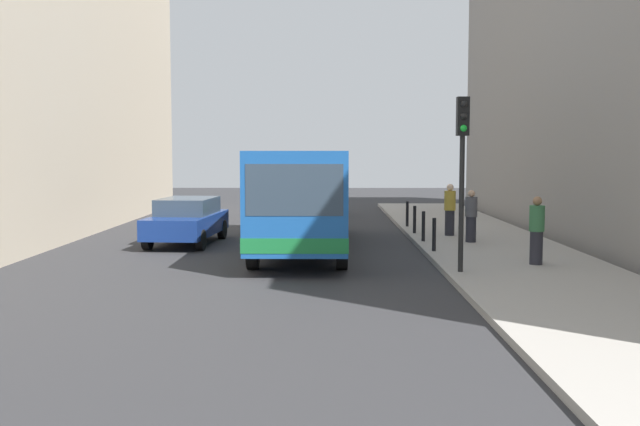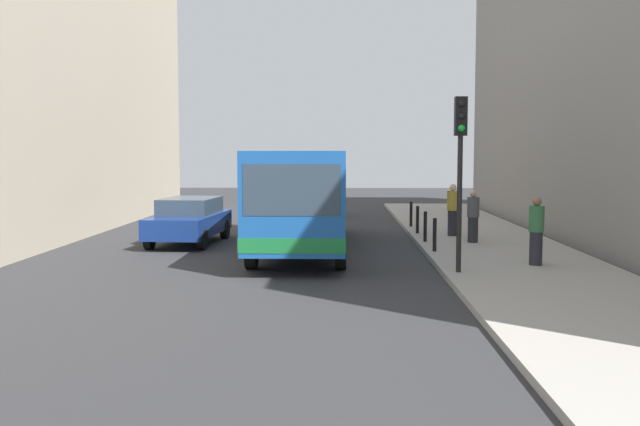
% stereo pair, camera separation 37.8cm
% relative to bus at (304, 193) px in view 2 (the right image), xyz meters
% --- Properties ---
extents(ground_plane, '(80.00, 80.00, 0.00)m').
position_rel_bus_xyz_m(ground_plane, '(0.35, -2.40, -1.73)').
color(ground_plane, '#2D2D30').
extents(sidewalk, '(4.40, 40.00, 0.15)m').
position_rel_bus_xyz_m(sidewalk, '(5.75, -2.40, -1.65)').
color(sidewalk, '#9E9991').
rests_on(sidewalk, ground).
extents(bus, '(2.57, 11.03, 3.00)m').
position_rel_bus_xyz_m(bus, '(0.00, 0.00, 0.00)').
color(bus, '#19519E').
rests_on(bus, ground).
extents(car_beside_bus, '(2.14, 4.53, 1.48)m').
position_rel_bus_xyz_m(car_beside_bus, '(-3.77, 1.13, -0.94)').
color(car_beside_bus, navy).
rests_on(car_beside_bus, ground).
extents(car_behind_bus, '(2.05, 4.49, 1.48)m').
position_rel_bus_xyz_m(car_behind_bus, '(-0.46, 11.09, -0.94)').
color(car_behind_bus, black).
rests_on(car_behind_bus, ground).
extents(traffic_light, '(0.28, 0.33, 4.10)m').
position_rel_bus_xyz_m(traffic_light, '(3.90, -5.26, 1.28)').
color(traffic_light, black).
rests_on(traffic_light, sidewalk).
extents(bollard_near, '(0.11, 0.11, 0.95)m').
position_rel_bus_xyz_m(bollard_near, '(3.80, -1.65, -1.10)').
color(bollard_near, black).
rests_on(bollard_near, sidewalk).
extents(bollard_mid, '(0.11, 0.11, 0.95)m').
position_rel_bus_xyz_m(bollard_mid, '(3.80, 0.67, -1.10)').
color(bollard_mid, black).
rests_on(bollard_mid, sidewalk).
extents(bollard_far, '(0.11, 0.11, 0.95)m').
position_rel_bus_xyz_m(bollard_far, '(3.80, 2.98, -1.10)').
color(bollard_far, black).
rests_on(bollard_far, sidewalk).
extents(bollard_farthest, '(0.11, 0.11, 0.95)m').
position_rel_bus_xyz_m(bollard_farthest, '(3.80, 5.29, -1.10)').
color(bollard_farthest, black).
rests_on(bollard_farthest, sidewalk).
extents(pedestrian_near_signal, '(0.38, 0.38, 1.72)m').
position_rel_bus_xyz_m(pedestrian_near_signal, '(6.00, -4.12, -0.72)').
color(pedestrian_near_signal, '#26262D').
rests_on(pedestrian_near_signal, sidewalk).
extents(pedestrian_mid_sidewalk, '(0.38, 0.38, 1.63)m').
position_rel_bus_xyz_m(pedestrian_mid_sidewalk, '(5.25, 0.45, -0.76)').
color(pedestrian_mid_sidewalk, '#26262D').
rests_on(pedestrian_mid_sidewalk, sidewalk).
extents(pedestrian_far_sidewalk, '(0.38, 0.38, 1.74)m').
position_rel_bus_xyz_m(pedestrian_far_sidewalk, '(4.90, 2.29, -0.70)').
color(pedestrian_far_sidewalk, '#26262D').
rests_on(pedestrian_far_sidewalk, sidewalk).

